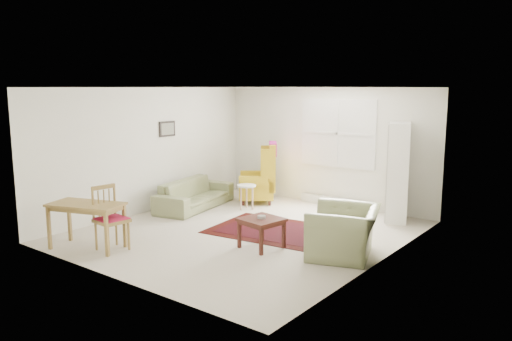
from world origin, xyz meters
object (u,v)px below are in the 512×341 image
Objects in this scene: wingback_chair at (257,172)px; desk_chair at (112,219)px; cabinet at (398,172)px; desk at (87,226)px; armchair at (344,227)px; coffee_table at (262,233)px; stool at (247,197)px; sofa at (195,189)px.

wingback_chair reaches higher than desk_chair.
wingback_chair is 3.06m from cabinet.
armchair is at bearing 32.49° from desk.
coffee_table is at bearing -88.02° from armchair.
armchair is at bearing -24.97° from stool.
stool is 0.28× the size of cabinet.
stool is at bearing -134.21° from armchair.
sofa is 3.01m from coffee_table.
sofa is 2.00× the size of desk_chair.
stool is at bearing -17.34° from wingback_chair.
coffee_table is at bearing -46.23° from stool.
wingback_chair is 3.19m from coffee_table.
wingback_chair is 1.34× the size of desk_chair.
cabinet is at bearing 164.47° from armchair.
cabinet is 1.86× the size of desk_chair.
desk_chair reaches higher than coffee_table.
armchair is at bearing -51.31° from desk_chair.
stool is 0.46× the size of desk.
sofa is at bearing -68.36° from wingback_chair.
wingback_chair is at bearing 166.89° from cabinet.
sofa is 3.85× the size of stool.
desk is (-0.39, -3.52, 0.10)m from stool.
armchair is at bearing -113.84° from sofa.
desk_chair is at bearing -75.92° from armchair.
sofa is 3.99m from armchair.
cabinet is at bearing -27.34° from desk_chair.
armchair is (3.91, -0.82, 0.04)m from sofa.
cabinet reaches higher than sofa.
wingback_chair is at bearing 109.17° from stool.
desk is at bearing 121.02° from desk_chair.
desk_chair is (0.94, -2.78, 0.10)m from sofa.
cabinet is 1.63× the size of desk.
cabinet reaches higher than stool.
stool is at bearing 179.33° from cabinet.
cabinet is (1.04, 2.89, 0.69)m from coffee_table.
desk is at bearing -38.97° from wingback_chair.
wingback_chair is 1.17× the size of desk.
stool reaches higher than coffee_table.
cabinet reaches higher than desk_chair.
wingback_chair is at bearing -43.78° from sofa.
coffee_table is at bearing -127.33° from sofa.
cabinet reaches higher than coffee_table.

